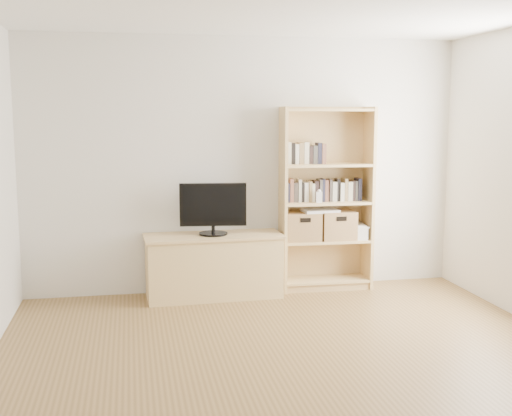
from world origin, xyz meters
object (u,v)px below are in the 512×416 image
object	(u,v)px
tv_stand	(214,267)
laptop	(320,211)
basket_right	(337,225)
basket_left	(302,226)
television	(213,209)
baby_monitor	(319,197)
bookshelf	(326,199)

from	to	relation	value
tv_stand	laptop	bearing A→B (deg)	1.07
basket_right	basket_left	bearing A→B (deg)	177.64
laptop	television	bearing A→B (deg)	-179.27
television	basket_right	size ratio (longest dim) A/B	1.83
television	basket_left	size ratio (longest dim) A/B	1.85
laptop	tv_stand	bearing A→B (deg)	-179.27
baby_monitor	laptop	distance (m)	0.18
bookshelf	baby_monitor	world-z (taller)	bookshelf
television	tv_stand	bearing A→B (deg)	-173.58
bookshelf	basket_left	size ratio (longest dim) A/B	5.34
tv_stand	basket_right	bearing A→B (deg)	1.04
television	basket_right	distance (m)	1.33
bookshelf	baby_monitor	size ratio (longest dim) A/B	16.70
bookshelf	laptop	distance (m)	0.14
basket_left	laptop	bearing A→B (deg)	-3.27
basket_right	tv_stand	bearing A→B (deg)	-177.81
tv_stand	bookshelf	size ratio (longest dim) A/B	0.70
tv_stand	television	xyz separation A→B (m)	(0.00, 0.00, 0.59)
tv_stand	baby_monitor	xyz separation A→B (m)	(1.08, -0.02, 0.68)
tv_stand	television	size ratio (longest dim) A/B	2.01
basket_right	laptop	size ratio (longest dim) A/B	1.00
baby_monitor	laptop	xyz separation A→B (m)	(0.04, 0.09, -0.15)
television	basket_left	distance (m)	0.97
bookshelf	basket_left	bearing A→B (deg)	-178.81
baby_monitor	basket_right	distance (m)	0.39
baby_monitor	basket_left	bearing A→B (deg)	153.32
tv_stand	bookshelf	xyz separation A→B (m)	(1.19, 0.08, 0.65)
baby_monitor	basket_left	size ratio (longest dim) A/B	0.32
television	basket_right	xyz separation A→B (m)	(1.31, 0.07, -0.22)
baby_monitor	basket_right	bearing A→B (deg)	31.83
tv_stand	baby_monitor	world-z (taller)	baby_monitor
basket_left	laptop	size ratio (longest dim) A/B	0.99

